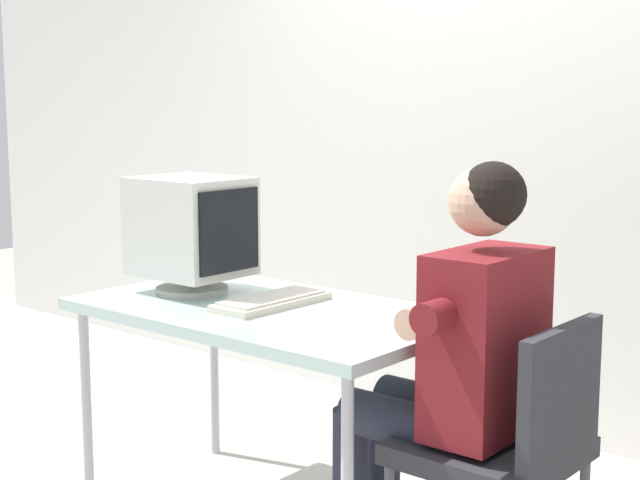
{
  "coord_description": "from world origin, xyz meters",
  "views": [
    {
      "loc": [
        2.14,
        -2.28,
        1.46
      ],
      "look_at": [
        0.23,
        0.0,
        1.01
      ],
      "focal_mm": 53.12,
      "sensor_mm": 36.0,
      "label": 1
    }
  ],
  "objects_px": {
    "keyboard": "(271,301)",
    "person_seated": "(453,357)",
    "crt_monitor": "(191,228)",
    "office_chair": "(509,440)",
    "desk": "(267,322)"
  },
  "relations": [
    {
      "from": "person_seated",
      "to": "keyboard",
      "type": "bearing_deg",
      "value": -178.7
    },
    {
      "from": "crt_monitor",
      "to": "person_seated",
      "type": "bearing_deg",
      "value": 2.2
    },
    {
      "from": "keyboard",
      "to": "crt_monitor",
      "type": "bearing_deg",
      "value": -176.06
    },
    {
      "from": "crt_monitor",
      "to": "office_chair",
      "type": "xyz_separation_m",
      "value": [
        1.27,
        0.04,
        -0.5
      ]
    },
    {
      "from": "keyboard",
      "to": "office_chair",
      "type": "bearing_deg",
      "value": 1.02
    },
    {
      "from": "desk",
      "to": "office_chair",
      "type": "relative_size",
      "value": 1.55
    },
    {
      "from": "keyboard",
      "to": "person_seated",
      "type": "bearing_deg",
      "value": 1.3
    },
    {
      "from": "keyboard",
      "to": "person_seated",
      "type": "xyz_separation_m",
      "value": [
        0.71,
        0.02,
        -0.07
      ]
    },
    {
      "from": "desk",
      "to": "keyboard",
      "type": "height_order",
      "value": "keyboard"
    },
    {
      "from": "desk",
      "to": "crt_monitor",
      "type": "bearing_deg",
      "value": -179.63
    },
    {
      "from": "desk",
      "to": "crt_monitor",
      "type": "relative_size",
      "value": 3.14
    },
    {
      "from": "office_chair",
      "to": "crt_monitor",
      "type": "bearing_deg",
      "value": -178.13
    },
    {
      "from": "crt_monitor",
      "to": "office_chair",
      "type": "height_order",
      "value": "crt_monitor"
    },
    {
      "from": "crt_monitor",
      "to": "office_chair",
      "type": "relative_size",
      "value": 0.49
    },
    {
      "from": "desk",
      "to": "office_chair",
      "type": "bearing_deg",
      "value": 2.48
    }
  ]
}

